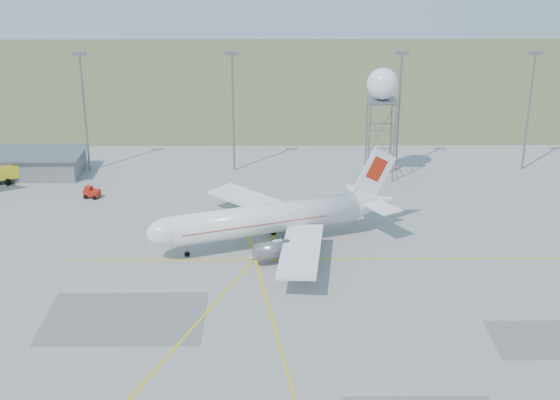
{
  "coord_description": "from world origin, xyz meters",
  "views": [
    {
      "loc": [
        -3.31,
        -61.78,
        43.96
      ],
      "look_at": [
        -2.34,
        40.0,
        4.44
      ],
      "focal_mm": 50.0,
      "sensor_mm": 36.0,
      "label": 1
    }
  ],
  "objects_px": {
    "radar_tower": "(381,117)",
    "baggage_tug": "(92,193)",
    "airliner_main": "(270,219)",
    "fire_truck": "(7,172)"
  },
  "relations": [
    {
      "from": "radar_tower",
      "to": "fire_truck",
      "type": "distance_m",
      "value": 62.3
    },
    {
      "from": "airliner_main",
      "to": "baggage_tug",
      "type": "bearing_deg",
      "value": -51.95
    },
    {
      "from": "airliner_main",
      "to": "baggage_tug",
      "type": "relative_size",
      "value": 12.99
    },
    {
      "from": "baggage_tug",
      "to": "airliner_main",
      "type": "bearing_deg",
      "value": -18.18
    },
    {
      "from": "airliner_main",
      "to": "fire_truck",
      "type": "relative_size",
      "value": 3.57
    },
    {
      "from": "fire_truck",
      "to": "airliner_main",
      "type": "bearing_deg",
      "value": -57.25
    },
    {
      "from": "radar_tower",
      "to": "baggage_tug",
      "type": "distance_m",
      "value": 48.11
    },
    {
      "from": "radar_tower",
      "to": "baggage_tug",
      "type": "height_order",
      "value": "radar_tower"
    },
    {
      "from": "radar_tower",
      "to": "fire_truck",
      "type": "bearing_deg",
      "value": -178.45
    },
    {
      "from": "fire_truck",
      "to": "baggage_tug",
      "type": "distance_m",
      "value": 17.11
    }
  ]
}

